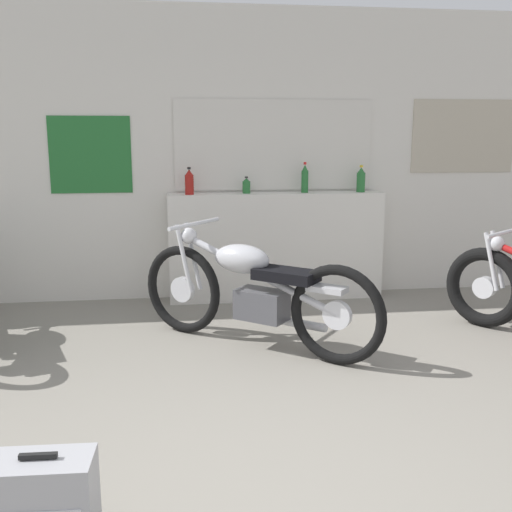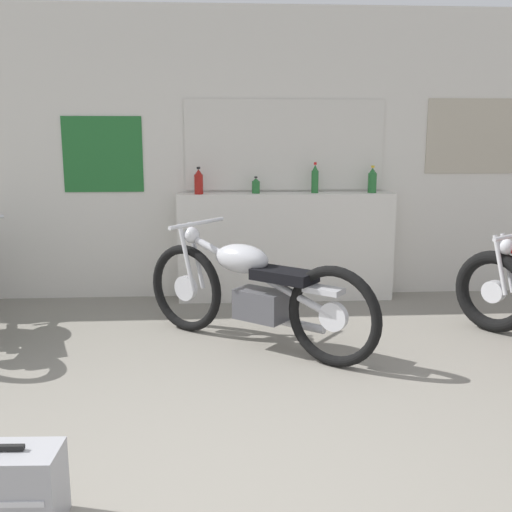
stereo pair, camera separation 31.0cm
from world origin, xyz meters
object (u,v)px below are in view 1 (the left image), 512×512
at_px(motorcycle_silver, 254,291).
at_px(bottle_center, 305,179).
at_px(bottle_leftmost, 189,182).
at_px(bottle_right_center, 361,180).
at_px(bottle_left_center, 246,186).
at_px(hard_case_silver, 41,497).

bearing_deg(motorcycle_silver, bottle_center, 63.84).
height_order(bottle_leftmost, bottle_right_center, bottle_right_center).
distance_m(bottle_left_center, motorcycle_silver, 1.54).
relative_size(motorcycle_silver, hard_case_silver, 3.83).
relative_size(bottle_center, motorcycle_silver, 0.18).
height_order(bottle_center, motorcycle_silver, bottle_center).
bearing_deg(bottle_left_center, bottle_leftmost, -175.33).
xyz_separation_m(bottle_right_center, hard_case_silver, (-2.38, -3.43, -1.00)).
distance_m(motorcycle_silver, hard_case_silver, 2.39).
height_order(bottle_right_center, hard_case_silver, bottle_right_center).
height_order(bottle_leftmost, hard_case_silver, bottle_leftmost).
relative_size(bottle_leftmost, bottle_center, 0.87).
xyz_separation_m(bottle_left_center, hard_case_silver, (-1.25, -3.45, -0.95)).
relative_size(bottle_leftmost, hard_case_silver, 0.59).
height_order(bottle_right_center, motorcycle_silver, bottle_right_center).
bearing_deg(bottle_center, motorcycle_silver, -116.16).
bearing_deg(bottle_center, bottle_right_center, -1.53).
bearing_deg(bottle_left_center, bottle_center, -0.23).
relative_size(bottle_center, bottle_right_center, 1.12).
xyz_separation_m(bottle_left_center, bottle_right_center, (1.13, -0.02, 0.05)).
xyz_separation_m(bottle_leftmost, bottle_center, (1.12, 0.04, 0.02)).
relative_size(bottle_center, hard_case_silver, 0.67).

